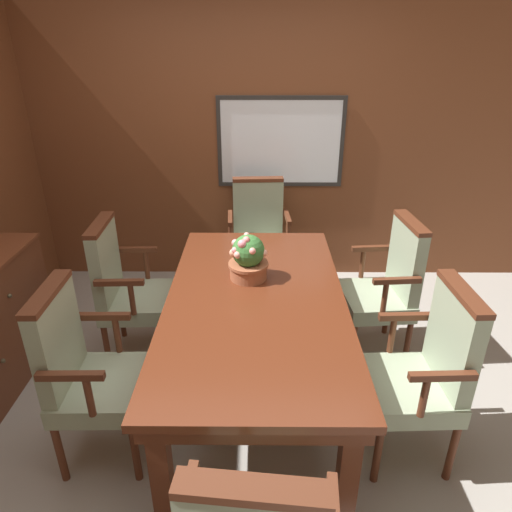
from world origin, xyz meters
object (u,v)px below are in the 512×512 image
object	(u,v)px
dining_table	(256,311)
chair_right_near	(426,369)
potted_plant	(248,259)
chair_left_near	(84,369)
chair_left_far	(124,286)
chair_head_far	(259,233)
chair_right_far	(387,284)

from	to	relation	value
dining_table	chair_right_near	bearing A→B (deg)	-25.96
potted_plant	chair_left_near	bearing A→B (deg)	-140.47
dining_table	chair_left_near	bearing A→B (deg)	-153.36
chair_right_near	potted_plant	distance (m)	1.19
chair_left_near	chair_left_far	bearing A→B (deg)	0.76
dining_table	chair_head_far	world-z (taller)	chair_head_far
chair_left_near	chair_head_far	world-z (taller)	same
chair_right_far	chair_head_far	xyz separation A→B (m)	(-0.90, 0.91, 0.00)
dining_table	chair_left_far	size ratio (longest dim) A/B	1.92
chair_right_far	chair_left_far	size ratio (longest dim) A/B	1.00
dining_table	chair_left_far	world-z (taller)	chair_left_far
chair_left_near	potted_plant	bearing A→B (deg)	-51.45
dining_table	chair_right_near	world-z (taller)	chair_right_near
chair_right_far	potted_plant	bearing A→B (deg)	-81.84
dining_table	chair_right_far	xyz separation A→B (m)	(0.91, 0.47, -0.07)
potted_plant	chair_right_far	bearing A→B (deg)	13.26
chair_right_near	chair_head_far	xyz separation A→B (m)	(-0.87, 1.81, 0.00)
dining_table	potted_plant	size ratio (longest dim) A/B	6.57
chair_right_near	chair_left_near	size ratio (longest dim) A/B	1.00
chair_right_far	chair_left_far	world-z (taller)	same
dining_table	chair_left_far	xyz separation A→B (m)	(-0.91, 0.43, -0.07)
chair_right_near	chair_head_far	size ratio (longest dim) A/B	1.00
dining_table	chair_right_far	world-z (taller)	chair_right_far
chair_right_near	chair_head_far	world-z (taller)	same
chair_right_far	chair_head_far	distance (m)	1.28
chair_left_far	chair_head_far	bearing A→B (deg)	-46.33
chair_left_near	chair_left_far	distance (m)	0.88
dining_table	chair_head_far	distance (m)	1.38
dining_table	potted_plant	world-z (taller)	potted_plant
dining_table	potted_plant	xyz separation A→B (m)	(-0.05, 0.24, 0.23)
chair_right_near	potted_plant	size ratio (longest dim) A/B	3.42
chair_left_near	chair_head_far	xyz separation A→B (m)	(0.90, 1.82, 0.00)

